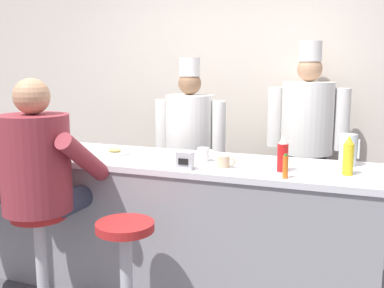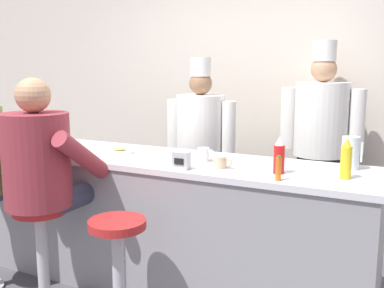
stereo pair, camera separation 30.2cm
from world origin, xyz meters
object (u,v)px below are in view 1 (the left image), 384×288
at_px(hot_sauce_bottle_orange, 285,167).
at_px(breakfast_plate, 115,152).
at_px(ketchup_bottle_red, 283,155).
at_px(cook_in_whites_far, 307,135).
at_px(mustard_bottle_yellow, 348,156).
at_px(coffee_mug_white, 204,154).
at_px(napkin_dispenser_chrome, 185,161).
at_px(cook_in_whites_near, 190,144).
at_px(empty_stool_round, 126,262).
at_px(diner_seated_maroon, 40,170).
at_px(water_pitcher_clear, 348,150).
at_px(coffee_mug_tan, 224,161).
at_px(cereal_bowl, 0,147).

height_order(hot_sauce_bottle_orange, breakfast_plate, hot_sauce_bottle_orange).
bearing_deg(ketchup_bottle_red, hot_sauce_bottle_orange, -74.99).
height_order(hot_sauce_bottle_orange, cook_in_whites_far, cook_in_whites_far).
bearing_deg(hot_sauce_bottle_orange, mustard_bottle_yellow, 32.98).
bearing_deg(cook_in_whites_far, coffee_mug_white, -114.19).
distance_m(napkin_dispenser_chrome, cook_in_whites_far, 1.60).
relative_size(breakfast_plate, coffee_mug_white, 1.77).
relative_size(napkin_dispenser_chrome, cook_in_whites_near, 0.07).
bearing_deg(empty_stool_round, cook_in_whites_far, 67.27).
distance_m(ketchup_bottle_red, cook_in_whites_near, 1.36).
distance_m(ketchup_bottle_red, diner_seated_maroon, 1.50).
bearing_deg(empty_stool_round, napkin_dispenser_chrome, 61.15).
bearing_deg(water_pitcher_clear, coffee_mug_tan, -155.52).
bearing_deg(hot_sauce_bottle_orange, diner_seated_maroon, -166.51).
bearing_deg(napkin_dispenser_chrome, empty_stool_round, -118.85).
relative_size(cereal_bowl, cook_in_whites_far, 0.08).
distance_m(ketchup_bottle_red, cereal_bowl, 2.16).
height_order(coffee_mug_white, diner_seated_maroon, diner_seated_maroon).
xyz_separation_m(coffee_mug_white, napkin_dispenser_chrome, (-0.03, -0.28, 0.01)).
distance_m(coffee_mug_tan, empty_stool_round, 0.86).
bearing_deg(empty_stool_round, mustard_bottle_yellow, 27.06).
bearing_deg(napkin_dispenser_chrome, hot_sauce_bottle_orange, -0.78).
bearing_deg(coffee_mug_tan, breakfast_plate, 171.31).
distance_m(empty_stool_round, cook_in_whites_far, 2.11).
relative_size(coffee_mug_tan, coffee_mug_white, 1.01).
bearing_deg(water_pitcher_clear, cook_in_whites_far, 110.22).
height_order(water_pitcher_clear, diner_seated_maroon, diner_seated_maroon).
relative_size(hot_sauce_bottle_orange, napkin_dispenser_chrome, 1.29).
relative_size(napkin_dispenser_chrome, empty_stool_round, 0.15).
distance_m(cereal_bowl, coffee_mug_tan, 1.79).
distance_m(hot_sauce_bottle_orange, cook_in_whites_near, 1.51).
xyz_separation_m(breakfast_plate, coffee_mug_white, (0.70, 0.00, 0.03)).
xyz_separation_m(cook_in_whites_near, cook_in_whites_far, (0.97, 0.39, 0.08)).
bearing_deg(mustard_bottle_yellow, breakfast_plate, 177.63).
height_order(breakfast_plate, cereal_bowl, cereal_bowl).
relative_size(ketchup_bottle_red, napkin_dispenser_chrome, 2.04).
xyz_separation_m(coffee_mug_white, cook_in_whites_far, (0.54, 1.21, -0.01)).
relative_size(water_pitcher_clear, cook_in_whites_near, 0.12).
xyz_separation_m(mustard_bottle_yellow, cook_in_whites_near, (-1.35, 0.90, -0.15)).
distance_m(coffee_mug_white, empty_stool_round, 0.89).
bearing_deg(napkin_dispenser_chrome, ketchup_bottle_red, 15.75).
bearing_deg(coffee_mug_tan, coffee_mug_white, 142.65).
bearing_deg(diner_seated_maroon, coffee_mug_tan, 25.65).
distance_m(mustard_bottle_yellow, cook_in_whites_near, 1.63).
height_order(coffee_mug_white, napkin_dispenser_chrome, napkin_dispenser_chrome).
xyz_separation_m(cereal_bowl, empty_stool_round, (1.37, -0.51, -0.51)).
relative_size(breakfast_plate, cereal_bowl, 1.62).
bearing_deg(mustard_bottle_yellow, coffee_mug_tan, -174.89).
relative_size(hot_sauce_bottle_orange, breakfast_plate, 0.64).
xyz_separation_m(hot_sauce_bottle_orange, empty_stool_round, (-0.84, -0.38, -0.55)).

